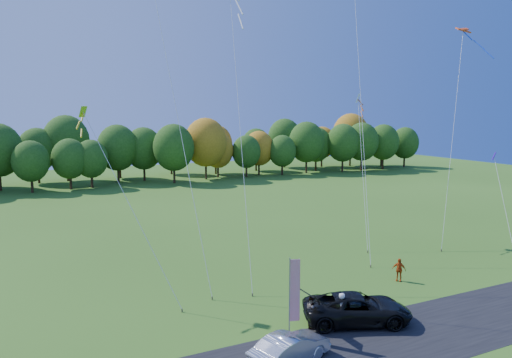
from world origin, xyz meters
name	(u,v)px	position (x,y,z in m)	size (l,w,h in m)	color
ground	(305,320)	(0.00, 0.00, 0.00)	(160.00, 160.00, 0.00)	#335F19
asphalt_strip	(350,351)	(0.00, -4.00, 0.01)	(90.00, 6.00, 0.01)	black
tree_line	(112,185)	(0.00, 55.00, 0.00)	(116.00, 12.00, 10.00)	#1E4711
black_suv	(357,309)	(2.26, -1.59, 0.80)	(2.65, 5.75, 1.60)	black
silver_sedan	(290,349)	(-3.16, -3.70, 0.69)	(1.46, 4.18, 1.38)	silver
person_tailgate_a	(342,310)	(1.29, -1.57, 0.91)	(0.66, 0.44, 1.82)	white
person_tailgate_b	(312,311)	(-0.16, -0.94, 0.85)	(0.83, 0.65, 1.71)	gray
person_east	(399,270)	(8.91, 2.49, 0.77)	(0.91, 0.38, 1.55)	#C04212
feather_flag	(294,290)	(-1.78, -1.70, 2.57)	(0.54, 0.19, 4.20)	#999999
kite_delta_blue	(164,46)	(-4.63, 9.83, 15.39)	(3.62, 10.60, 31.14)	#4C3F33
kite_parafoil_orange	(360,78)	(11.90, 11.04, 13.93)	(7.68, 11.63, 28.31)	#4C3F33
kite_delta_red	(240,119)	(0.26, 9.00, 10.72)	(4.02, 10.10, 22.02)	#4C3F33
kite_parafoil_rainbow	(453,132)	(20.69, 9.15, 9.46)	(9.09, 6.24, 19.21)	#4C3F33
kite_diamond_yellow	(131,207)	(-7.74, 6.87, 5.72)	(4.68, 6.37, 11.90)	#4C3F33
kite_diamond_white	(363,170)	(12.82, 11.47, 6.33)	(3.71, 6.33, 13.19)	#4C3F33
kite_diamond_blue_low	(504,206)	(20.83, 3.85, 3.86)	(2.69, 4.68, 8.21)	#4C3F33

